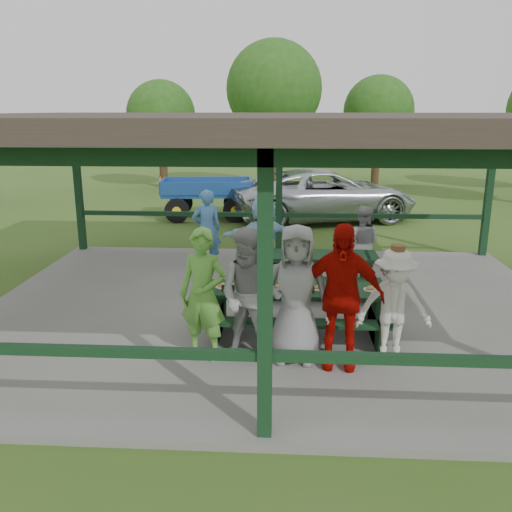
# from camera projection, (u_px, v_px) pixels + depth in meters

# --- Properties ---
(ground) EXTENTS (90.00, 90.00, 0.00)m
(ground) POSITION_uv_depth(u_px,v_px,m) (274.00, 312.00, 9.40)
(ground) COLOR #37581B
(ground) RESTS_ON ground
(concrete_slab) EXTENTS (10.00, 8.00, 0.10)m
(concrete_slab) POSITION_uv_depth(u_px,v_px,m) (274.00, 310.00, 9.39)
(concrete_slab) COLOR slate
(concrete_slab) RESTS_ON ground
(pavilion_structure) EXTENTS (10.60, 8.60, 3.24)m
(pavilion_structure) POSITION_uv_depth(u_px,v_px,m) (276.00, 125.00, 8.58)
(pavilion_structure) COLOR black
(pavilion_structure) RESTS_ON concrete_slab
(picnic_table_near) EXTENTS (2.68, 1.39, 0.75)m
(picnic_table_near) POSITION_uv_depth(u_px,v_px,m) (296.00, 306.00, 8.08)
(picnic_table_near) COLOR black
(picnic_table_near) RESTS_ON concrete_slab
(picnic_table_far) EXTENTS (2.44, 1.39, 0.75)m
(picnic_table_far) POSITION_uv_depth(u_px,v_px,m) (310.00, 269.00, 9.99)
(picnic_table_far) COLOR black
(picnic_table_far) RESTS_ON concrete_slab
(table_setting) EXTENTS (2.41, 0.45, 0.10)m
(table_setting) POSITION_uv_depth(u_px,v_px,m) (283.00, 286.00, 8.03)
(table_setting) COLOR white
(table_setting) RESTS_ON picnic_table_near
(contestant_green) EXTENTS (0.76, 0.60, 1.82)m
(contestant_green) POSITION_uv_depth(u_px,v_px,m) (203.00, 295.00, 7.25)
(contestant_green) COLOR #5DA53B
(contestant_green) RESTS_ON concrete_slab
(contestant_grey_left) EXTENTS (1.05, 0.91, 1.84)m
(contestant_grey_left) POSITION_uv_depth(u_px,v_px,m) (251.00, 296.00, 7.16)
(contestant_grey_left) COLOR gray
(contestant_grey_left) RESTS_ON concrete_slab
(contestant_grey_mid) EXTENTS (0.95, 0.64, 1.88)m
(contestant_grey_mid) POSITION_uv_depth(u_px,v_px,m) (296.00, 294.00, 7.18)
(contestant_grey_mid) COLOR gray
(contestant_grey_mid) RESTS_ON concrete_slab
(contestant_red) EXTENTS (1.18, 0.58, 1.94)m
(contestant_red) POSITION_uv_depth(u_px,v_px,m) (340.00, 296.00, 7.01)
(contestant_red) COLOR #A70A05
(contestant_red) RESTS_ON concrete_slab
(contestant_white_fedora) EXTENTS (1.04, 0.64, 1.63)m
(contestant_white_fedora) POSITION_uv_depth(u_px,v_px,m) (394.00, 306.00, 7.18)
(contestant_white_fedora) COLOR silver
(contestant_white_fedora) RESTS_ON concrete_slab
(spectator_lblue) EXTENTS (1.67, 0.93, 1.72)m
(spectator_lblue) POSITION_uv_depth(u_px,v_px,m) (263.00, 238.00, 10.63)
(spectator_lblue) COLOR #9BCBF0
(spectator_lblue) RESTS_ON concrete_slab
(spectator_blue) EXTENTS (0.72, 0.58, 1.71)m
(spectator_blue) POSITION_uv_depth(u_px,v_px,m) (207.00, 229.00, 11.46)
(spectator_blue) COLOR #467BB7
(spectator_blue) RESTS_ON concrete_slab
(spectator_grey) EXTENTS (0.86, 0.74, 1.51)m
(spectator_grey) POSITION_uv_depth(u_px,v_px,m) (361.00, 243.00, 10.69)
(spectator_grey) COLOR #969699
(spectator_grey) RESTS_ON concrete_slab
(pickup_truck) EXTENTS (6.36, 4.29, 1.62)m
(pickup_truck) POSITION_uv_depth(u_px,v_px,m) (324.00, 195.00, 17.06)
(pickup_truck) COLOR silver
(pickup_truck) RESTS_ON ground
(farm_trailer) EXTENTS (3.89, 1.94, 1.35)m
(farm_trailer) POSITION_uv_depth(u_px,v_px,m) (207.00, 197.00, 17.43)
(farm_trailer) COLOR navy
(farm_trailer) RESTS_ON ground
(tree_far_left) EXTENTS (3.00, 3.00, 4.68)m
(tree_far_left) POSITION_uv_depth(u_px,v_px,m) (161.00, 115.00, 23.66)
(tree_far_left) COLOR #372716
(tree_far_left) RESTS_ON ground
(tree_left) EXTENTS (3.99, 3.99, 6.23)m
(tree_left) POSITION_uv_depth(u_px,v_px,m) (274.00, 89.00, 22.48)
(tree_left) COLOR #372716
(tree_left) RESTS_ON ground
(tree_mid) EXTENTS (3.15, 3.15, 4.93)m
(tree_mid) POSITION_uv_depth(u_px,v_px,m) (378.00, 111.00, 24.40)
(tree_mid) COLOR #372716
(tree_mid) RESTS_ON ground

